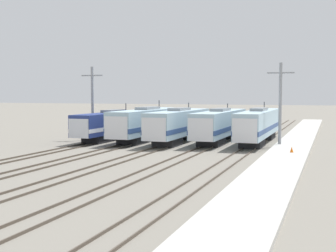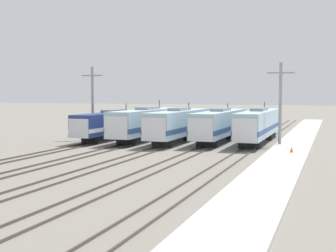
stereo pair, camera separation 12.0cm
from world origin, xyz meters
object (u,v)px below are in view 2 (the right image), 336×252
locomotive_far_right (259,125)px  catenary_tower_left (93,102)px  locomotive_center_left (146,123)px  traffic_cone (292,149)px  locomotive_center_right (220,125)px  locomotive_center (178,125)px  catenary_tower_right (280,103)px  locomotive_far_left (112,124)px

locomotive_far_right → catenary_tower_left: (-20.94, -3.35, 2.77)m
locomotive_center_left → catenary_tower_left: (-6.85, -1.68, 2.75)m
traffic_cone → locomotive_far_right: bearing=114.4°
catenary_tower_left → locomotive_center_left: bearing=13.8°
locomotive_center_right → catenary_tower_left: catenary_tower_left is taller
locomotive_center_left → catenary_tower_left: 7.57m
locomotive_center_left → locomotive_far_right: (14.09, 1.67, -0.02)m
locomotive_far_right → catenary_tower_left: size_ratio=2.10×
locomotive_far_right → catenary_tower_left: bearing=-170.9°
locomotive_center → catenary_tower_left: size_ratio=1.87×
locomotive_center → locomotive_center_right: bearing=24.9°
traffic_cone → catenary_tower_right: bearing=104.8°
traffic_cone → locomotive_far_left: bearing=160.3°
locomotive_center → catenary_tower_right: catenary_tower_right is taller
locomotive_center_right → catenary_tower_left: size_ratio=1.98×
locomotive_center_right → locomotive_center_left: bearing=-173.9°
locomotive_far_right → traffic_cone: size_ratio=34.82×
locomotive_far_left → catenary_tower_right: (21.69, -1.15, 2.95)m
locomotive_far_left → catenary_tower_right: 21.92m
locomotive_center_left → traffic_cone: 21.01m
locomotive_far_right → catenary_tower_right: catenary_tower_right is taller
locomotive_far_left → catenary_tower_right: size_ratio=1.90×
locomotive_center_right → locomotive_far_right: locomotive_far_right is taller
locomotive_center_left → catenary_tower_right: bearing=-5.6°
locomotive_center_left → locomotive_center_right: locomotive_center_left is taller
catenary_tower_right → locomotive_center_right: bearing=160.6°
locomotive_far_left → catenary_tower_left: (-2.15, -1.15, 2.95)m
locomotive_far_right → catenary_tower_right: (2.91, -3.35, 2.77)m
locomotive_center → catenary_tower_left: (-11.55, -0.51, 2.77)m
catenary_tower_left → catenary_tower_right: same height
catenary_tower_right → locomotive_far_left: bearing=177.0°
locomotive_far_right → catenary_tower_left: 21.39m
locomotive_far_left → locomotive_center_right: size_ratio=0.96×
locomotive_far_left → locomotive_center_left: bearing=6.4°
locomotive_center_right → catenary_tower_right: 8.54m
locomotive_center_right → locomotive_center: bearing=-155.1°
catenary_tower_left → catenary_tower_right: (23.85, 0.00, 0.00)m
locomotive_center_right → traffic_cone: size_ratio=32.77×
locomotive_center_right → catenary_tower_right: bearing=-19.4°
locomotive_far_left → locomotive_center_right: locomotive_center_right is taller
locomotive_far_left → catenary_tower_left: 3.83m
locomotive_center_left → locomotive_center: size_ratio=1.07×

